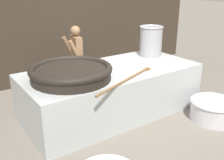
{
  "coord_description": "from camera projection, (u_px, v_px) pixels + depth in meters",
  "views": [
    {
      "loc": [
        -2.64,
        -3.79,
        2.38
      ],
      "look_at": [
        0.0,
        0.0,
        0.66
      ],
      "focal_mm": 42.0,
      "sensor_mm": 36.0,
      "label": 1
    }
  ],
  "objects": [
    {
      "name": "ground_plane",
      "position": [
        112.0,
        111.0,
        5.15
      ],
      "size": [
        60.0,
        60.0,
        0.0
      ],
      "primitive_type": "plane",
      "color": "slate"
    },
    {
      "name": "hearth_platform",
      "position": [
        112.0,
        91.0,
        5.0
      ],
      "size": [
        3.31,
        1.52,
        0.88
      ],
      "color": "#B2B7B7",
      "rests_on": "ground_plane"
    },
    {
      "name": "giant_wok_near",
      "position": [
        71.0,
        72.0,
        4.28
      ],
      "size": [
        1.36,
        1.36,
        0.23
      ],
      "color": "black",
      "rests_on": "hearth_platform"
    },
    {
      "name": "stock_pot",
      "position": [
        151.0,
        41.0,
        5.61
      ],
      "size": [
        0.5,
        0.5,
        0.64
      ],
      "color": "#9E9EA3",
      "rests_on": "hearth_platform"
    },
    {
      "name": "stirring_paddle",
      "position": [
        128.0,
        79.0,
        4.28
      ],
      "size": [
        1.51,
        0.62,
        0.04
      ],
      "rotation": [
        0.0,
        0.0,
        0.36
      ],
      "color": "brown",
      "rests_on": "hearth_platform"
    },
    {
      "name": "cook",
      "position": [
        76.0,
        58.0,
        5.76
      ],
      "size": [
        0.39,
        0.59,
        1.52
      ],
      "rotation": [
        0.0,
        0.0,
        2.98
      ],
      "color": "#8C6647",
      "rests_on": "ground_plane"
    },
    {
      "name": "prep_bowl_vegetables",
      "position": [
        213.0,
        109.0,
        4.77
      ],
      "size": [
        0.9,
        0.91,
        0.72
      ],
      "color": "silver",
      "rests_on": "ground_plane"
    }
  ]
}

